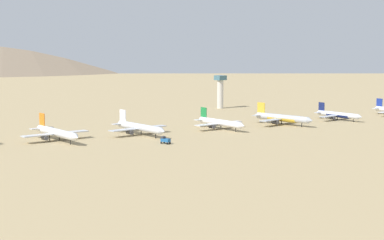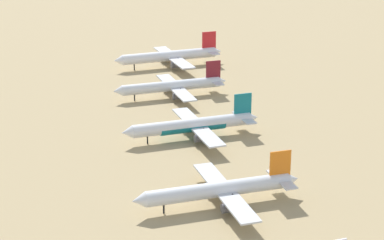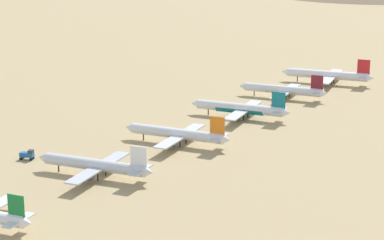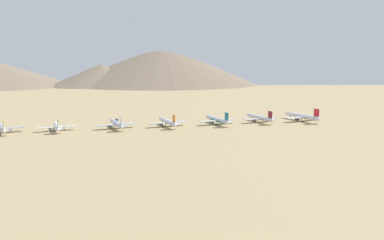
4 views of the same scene
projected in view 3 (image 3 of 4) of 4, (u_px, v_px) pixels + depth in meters
name	position (u px, v px, depth m)	size (l,w,h in m)	color
ground_plane	(96.00, 178.00, 251.86)	(2338.94, 2338.94, 0.00)	tan
parked_jet_0	(328.00, 75.00, 403.92)	(52.67, 42.84, 15.18)	white
parked_jet_1	(284.00, 90.00, 368.98)	(47.22, 38.33, 13.62)	silver
parked_jet_2	(241.00, 109.00, 330.66)	(48.53, 39.41, 14.00)	silver
parked_jet_3	(178.00, 134.00, 290.08)	(47.11, 38.20, 13.60)	silver
parked_jet_4	(96.00, 165.00, 252.00)	(46.08, 37.45, 13.29)	silver
service_truck	(27.00, 154.00, 271.94)	(5.61, 3.85, 3.90)	#1E5999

